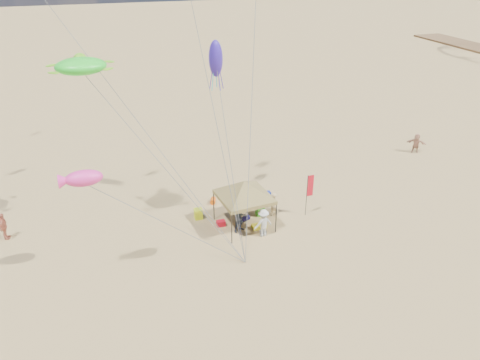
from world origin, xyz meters
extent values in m
plane|color=tan|center=(0.00, 0.00, 0.00)|extent=(280.00, 280.00, 0.00)
cylinder|color=black|center=(-0.95, 5.57, 1.00)|extent=(0.06, 0.06, 1.99)
cylinder|color=black|center=(2.02, 5.88, 1.00)|extent=(0.06, 0.06, 1.99)
cylinder|color=black|center=(-0.65, 2.60, 1.00)|extent=(0.06, 0.06, 1.99)
cylinder|color=black|center=(2.32, 2.91, 1.00)|extent=(0.06, 0.06, 1.99)
cube|color=olive|center=(0.68, 4.24, 2.11)|extent=(3.37, 3.37, 0.24)
pyramid|color=olive|center=(0.68, 4.24, 3.23)|extent=(6.01, 6.01, 1.00)
cylinder|color=black|center=(4.99, 4.21, 1.49)|extent=(0.04, 0.04, 2.98)
cube|color=red|center=(5.21, 4.22, 2.18)|extent=(0.44, 0.04, 1.49)
cube|color=red|center=(-0.75, 4.66, 0.19)|extent=(0.54, 0.38, 0.38)
cube|color=navy|center=(3.44, 7.38, 0.19)|extent=(0.54, 0.38, 0.38)
cylinder|color=#0F0C35|center=(0.91, 4.77, 0.18)|extent=(0.69, 0.54, 0.36)
cylinder|color=#FC620E|center=(-0.47, 7.69, 0.18)|extent=(0.54, 0.69, 0.36)
cube|color=#2E8919|center=(2.11, 5.17, 0.35)|extent=(0.50, 0.50, 0.70)
cube|color=#E5FF1C|center=(-1.92, 6.00, 0.35)|extent=(0.50, 0.50, 0.70)
cube|color=slate|center=(1.49, 2.92, 0.14)|extent=(0.34, 0.30, 0.28)
cube|color=gold|center=(1.46, 3.57, 0.20)|extent=(0.90, 0.50, 0.24)
imported|color=tan|center=(2.94, 4.87, 0.83)|extent=(0.71, 0.61, 1.65)
imported|color=#323945|center=(0.29, 3.73, 0.93)|extent=(1.09, 0.97, 1.86)
imported|color=silver|center=(1.42, 2.76, 0.93)|extent=(1.30, 0.87, 1.86)
imported|color=#B66046|center=(-13.70, 7.35, 0.88)|extent=(0.56, 1.08, 1.77)
imported|color=tan|center=(18.62, 10.87, 0.86)|extent=(1.56, 1.40, 1.72)
ellipsoid|color=#2BF22E|center=(-7.82, 6.82, 10.29)|extent=(3.24, 2.86, 0.91)
ellipsoid|color=#FF359D|center=(-8.39, 1.89, 5.96)|extent=(2.02, 1.37, 0.82)
ellipsoid|color=#361FAA|center=(0.15, 8.33, 9.86)|extent=(0.94, 0.94, 2.29)
camera|label=1|loc=(-7.33, -19.57, 16.07)|focal=34.47mm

